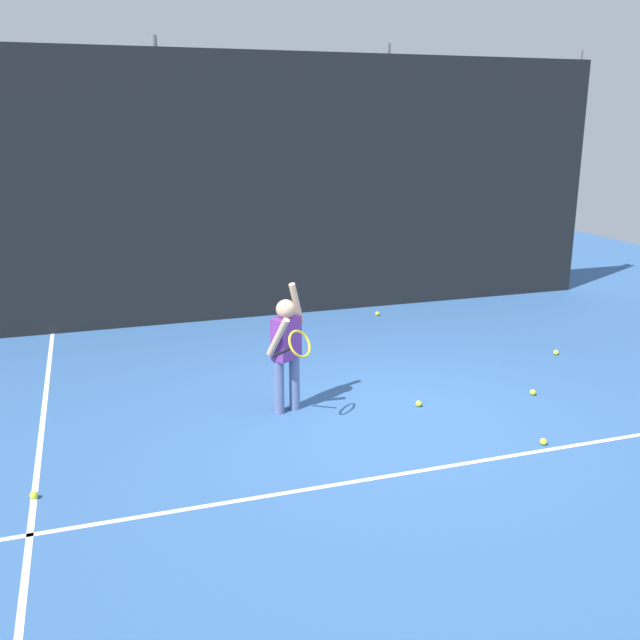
{
  "coord_description": "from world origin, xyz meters",
  "views": [
    {
      "loc": [
        -2.82,
        -6.23,
        2.95
      ],
      "look_at": [
        -0.49,
        0.83,
        0.85
      ],
      "focal_mm": 39.94,
      "sensor_mm": 36.0,
      "label": 1
    }
  ],
  "objects_px": {
    "tennis_ball_0": "(543,442)",
    "tennis_ball_3": "(34,495)",
    "tennis_ball_5": "(377,314)",
    "tennis_ball_1": "(419,404)",
    "tennis_ball_4": "(556,352)",
    "tennis_ball_2": "(533,392)",
    "tennis_player": "(287,345)"
  },
  "relations": [
    {
      "from": "tennis_ball_0",
      "to": "tennis_ball_1",
      "type": "distance_m",
      "value": 1.4
    },
    {
      "from": "tennis_ball_0",
      "to": "tennis_ball_4",
      "type": "xyz_separation_m",
      "value": [
        1.76,
        2.22,
        0.0
      ]
    },
    {
      "from": "tennis_ball_2",
      "to": "tennis_ball_1",
      "type": "bearing_deg",
      "value": 175.67
    },
    {
      "from": "tennis_ball_0",
      "to": "tennis_player",
      "type": "bearing_deg",
      "value": 143.67
    },
    {
      "from": "tennis_ball_0",
      "to": "tennis_ball_1",
      "type": "height_order",
      "value": "same"
    },
    {
      "from": "tennis_ball_1",
      "to": "tennis_ball_4",
      "type": "bearing_deg",
      "value": 22.36
    },
    {
      "from": "tennis_ball_2",
      "to": "tennis_ball_0",
      "type": "bearing_deg",
      "value": -120.09
    },
    {
      "from": "tennis_ball_1",
      "to": "tennis_ball_2",
      "type": "xyz_separation_m",
      "value": [
        1.35,
        -0.1,
        0.0
      ]
    },
    {
      "from": "tennis_ball_2",
      "to": "tennis_ball_5",
      "type": "height_order",
      "value": "same"
    },
    {
      "from": "tennis_ball_5",
      "to": "tennis_ball_1",
      "type": "bearing_deg",
      "value": -105.83
    },
    {
      "from": "tennis_ball_0",
      "to": "tennis_ball_3",
      "type": "distance_m",
      "value": 4.52
    },
    {
      "from": "tennis_ball_3",
      "to": "tennis_player",
      "type": "bearing_deg",
      "value": 23.94
    },
    {
      "from": "tennis_ball_4",
      "to": "tennis_ball_5",
      "type": "xyz_separation_m",
      "value": [
        -1.46,
        2.51,
        0.0
      ]
    },
    {
      "from": "tennis_player",
      "to": "tennis_ball_2",
      "type": "distance_m",
      "value": 2.83
    },
    {
      "from": "tennis_ball_3",
      "to": "tennis_ball_4",
      "type": "distance_m",
      "value": 6.5
    },
    {
      "from": "tennis_ball_1",
      "to": "tennis_ball_5",
      "type": "distance_m",
      "value": 3.66
    },
    {
      "from": "tennis_ball_0",
      "to": "tennis_ball_4",
      "type": "relative_size",
      "value": 1.0
    },
    {
      "from": "tennis_player",
      "to": "tennis_ball_0",
      "type": "xyz_separation_m",
      "value": [
        2.07,
        -1.52,
        -0.69
      ]
    },
    {
      "from": "tennis_player",
      "to": "tennis_ball_3",
      "type": "bearing_deg",
      "value": 169.89
    },
    {
      "from": "tennis_ball_2",
      "to": "tennis_ball_4",
      "type": "relative_size",
      "value": 1.0
    },
    {
      "from": "tennis_ball_3",
      "to": "tennis_ball_5",
      "type": "distance_m",
      "value": 6.43
    },
    {
      "from": "tennis_player",
      "to": "tennis_ball_0",
      "type": "height_order",
      "value": "tennis_player"
    },
    {
      "from": "tennis_ball_2",
      "to": "tennis_ball_4",
      "type": "height_order",
      "value": "same"
    },
    {
      "from": "tennis_ball_0",
      "to": "tennis_ball_2",
      "type": "height_order",
      "value": "same"
    },
    {
      "from": "tennis_ball_2",
      "to": "tennis_ball_4",
      "type": "distance_m",
      "value": 1.58
    },
    {
      "from": "tennis_ball_0",
      "to": "tennis_ball_5",
      "type": "xyz_separation_m",
      "value": [
        0.29,
        4.73,
        0.0
      ]
    },
    {
      "from": "tennis_ball_5",
      "to": "tennis_ball_4",
      "type": "bearing_deg",
      "value": -59.73
    },
    {
      "from": "tennis_ball_1",
      "to": "tennis_ball_3",
      "type": "height_order",
      "value": "same"
    },
    {
      "from": "tennis_player",
      "to": "tennis_ball_1",
      "type": "relative_size",
      "value": 20.46
    },
    {
      "from": "tennis_player",
      "to": "tennis_ball_0",
      "type": "relative_size",
      "value": 20.46
    },
    {
      "from": "tennis_ball_4",
      "to": "tennis_ball_3",
      "type": "bearing_deg",
      "value": -164.11
    },
    {
      "from": "tennis_player",
      "to": "tennis_ball_2",
      "type": "relative_size",
      "value": 20.46
    }
  ]
}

